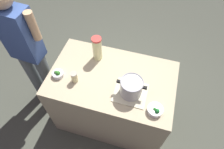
{
  "coord_description": "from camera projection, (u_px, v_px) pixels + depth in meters",
  "views": [
    {
      "loc": [
        -0.32,
        1.09,
        2.53
      ],
      "look_at": [
        0.0,
        0.0,
        0.94
      ],
      "focal_mm": 31.57,
      "sensor_mm": 36.0,
      "label": 1
    }
  ],
  "objects": [
    {
      "name": "broccoli_bowl_front",
      "position": [
        155.0,
        110.0,
        1.75
      ],
      "size": [
        0.14,
        0.14,
        0.08
      ],
      "color": "silver",
      "rests_on": "counter_slab"
    },
    {
      "name": "person_cook",
      "position": [
        28.0,
        52.0,
        2.13
      ],
      "size": [
        0.5,
        0.22,
        1.7
      ],
      "color": "slate",
      "rests_on": "ground_plane"
    },
    {
      "name": "mason_jar",
      "position": [
        74.0,
        77.0,
        1.92
      ],
      "size": [
        0.07,
        0.07,
        0.12
      ],
      "color": "beige",
      "rests_on": "counter_slab"
    },
    {
      "name": "cooking_pot",
      "position": [
        131.0,
        87.0,
        1.8
      ],
      "size": [
        0.28,
        0.21,
        0.18
      ],
      "color": "#B7B7BC",
      "rests_on": "dish_cloth"
    },
    {
      "name": "broccoli_bowl_center",
      "position": [
        58.0,
        74.0,
        1.98
      ],
      "size": [
        0.12,
        0.12,
        0.08
      ],
      "color": "silver",
      "rests_on": "counter_slab"
    },
    {
      "name": "lemonade_pitcher",
      "position": [
        97.0,
        48.0,
        2.03
      ],
      "size": [
        0.1,
        0.1,
        0.28
      ],
      "color": "#F5F3AA",
      "rests_on": "counter_slab"
    },
    {
      "name": "ground_plane",
      "position": [
        112.0,
        114.0,
        2.72
      ],
      "size": [
        8.0,
        8.0,
        0.0
      ],
      "primitive_type": "plane",
      "color": "#4C5043"
    },
    {
      "name": "dish_cloth",
      "position": [
        130.0,
        93.0,
        1.88
      ],
      "size": [
        0.31,
        0.29,
        0.01
      ],
      "primitive_type": "cube",
      "color": "beige",
      "rests_on": "counter_slab"
    },
    {
      "name": "counter_slab",
      "position": [
        112.0,
        99.0,
        2.35
      ],
      "size": [
        1.28,
        0.79,
        0.89
      ],
      "primitive_type": "cube",
      "color": "#BFB08A",
      "rests_on": "ground_plane"
    }
  ]
}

